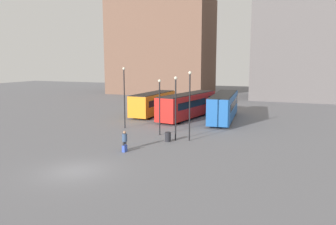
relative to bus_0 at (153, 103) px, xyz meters
name	(u,v)px	position (x,y,z in m)	size (l,w,h in m)	color
ground_plane	(76,171)	(4.82, -22.91, -1.60)	(160.00, 160.00, 0.00)	slate
building_block_left	(161,47)	(-10.90, 28.59, 8.67)	(21.98, 12.38, 20.55)	brown
building_block_right	(311,26)	(19.47, 28.59, 12.04)	(19.86, 15.24, 27.29)	#5B5656
bus_0	(153,103)	(0.00, 0.00, 0.00)	(2.69, 9.49, 2.96)	orange
bus_1	(188,105)	(5.13, -0.74, 0.09)	(4.31, 11.85, 3.10)	red
bus_2	(224,106)	(9.62, -0.40, 0.15)	(3.68, 12.13, 3.23)	#1E56A3
traveler	(125,139)	(5.25, -17.22, -0.67)	(0.42, 0.42, 1.57)	black
suitcase	(125,148)	(5.49, -17.68, -1.33)	(0.26, 0.44, 0.79)	#334CB2
lamp_post_0	(190,101)	(9.07, -12.23, 2.02)	(0.28, 0.28, 6.22)	black
lamp_post_1	(160,102)	(5.66, -11.04, 1.59)	(0.28, 0.28, 5.39)	black
lamp_post_2	(176,103)	(7.88, -12.61, 1.78)	(0.28, 0.28, 5.77)	black
lamp_post_3	(124,93)	(0.89, -9.40, 2.15)	(0.28, 0.28, 6.47)	black
trash_bin	(168,137)	(7.40, -13.26, -1.18)	(0.52, 0.52, 0.85)	black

